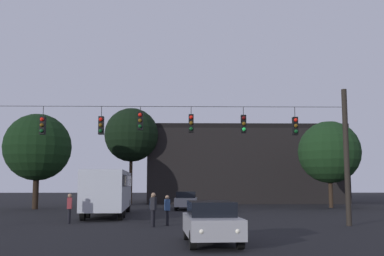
{
  "coord_description": "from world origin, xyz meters",
  "views": [
    {
      "loc": [
        0.7,
        -8.62,
        2.15
      ],
      "look_at": [
        1.22,
        19.78,
        5.57
      ],
      "focal_mm": 43.57,
      "sensor_mm": 36.0,
      "label": 1
    }
  ],
  "objects": [
    {
      "name": "car_near_right",
      "position": [
        1.71,
        8.51,
        0.8
      ],
      "size": [
        2.07,
        4.43,
        1.52
      ],
      "color": "#99999E",
      "rests_on": "ground"
    },
    {
      "name": "pedestrian_near_bus",
      "position": [
        -0.82,
        15.18,
        0.97
      ],
      "size": [
        0.32,
        0.41,
        1.72
      ],
      "color": "black",
      "rests_on": "ground"
    },
    {
      "name": "tree_right_far",
      "position": [
        14.21,
        34.15,
        5.08
      ],
      "size": [
        5.73,
        5.73,
        7.96
      ],
      "color": "#2D2116",
      "rests_on": "ground"
    },
    {
      "name": "ground_plane",
      "position": [
        0.0,
        24.5,
        0.0
      ],
      "size": [
        168.0,
        168.0,
        0.0
      ],
      "primitive_type": "plane",
      "color": "black",
      "rests_on": "ground"
    },
    {
      "name": "tree_left_silhouette",
      "position": [
        -12.06,
        32.13,
        5.34
      ],
      "size": [
        5.83,
        5.83,
        8.27
      ],
      "color": "black",
      "rests_on": "ground"
    },
    {
      "name": "overhead_signal_span",
      "position": [
        -0.02,
        15.67,
        4.2
      ],
      "size": [
        18.83,
        0.44,
        7.18
      ],
      "color": "black",
      "rests_on": "ground"
    },
    {
      "name": "city_bus",
      "position": [
        -4.42,
        23.7,
        1.87
      ],
      "size": [
        3.19,
        11.14,
        3.0
      ],
      "color": "#B7BCC6",
      "rests_on": "ground"
    },
    {
      "name": "tree_behind_building",
      "position": [
        -4.93,
        41.46,
        7.41
      ],
      "size": [
        5.8,
        5.8,
        10.32
      ],
      "color": "#2D2116",
      "rests_on": "ground"
    },
    {
      "name": "pedestrian_crossing_right",
      "position": [
        -5.53,
        17.27,
        0.92
      ],
      "size": [
        0.28,
        0.39,
        1.63
      ],
      "color": "black",
      "rests_on": "ground"
    },
    {
      "name": "pedestrian_crossing_center",
      "position": [
        -1.03,
        17.93,
        0.85
      ],
      "size": [
        0.34,
        0.42,
        1.53
      ],
      "color": "black",
      "rests_on": "ground"
    },
    {
      "name": "corner_building",
      "position": [
        7.77,
        48.1,
        4.36
      ],
      "size": [
        21.97,
        13.27,
        8.72
      ],
      "color": "black",
      "rests_on": "ground"
    },
    {
      "name": "pedestrian_crossing_left",
      "position": [
        -0.15,
        16.08,
        0.87
      ],
      "size": [
        0.31,
        0.4,
        1.56
      ],
      "color": "black",
      "rests_on": "ground"
    },
    {
      "name": "car_far_left",
      "position": [
        0.93,
        30.98,
        0.8
      ],
      "size": [
        1.97,
        4.39,
        1.52
      ],
      "color": "#99999E",
      "rests_on": "ground"
    }
  ]
}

